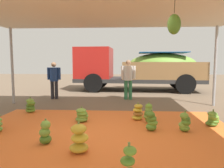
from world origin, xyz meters
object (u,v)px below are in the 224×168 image
object	(u,v)px
banana_bunch_4	(149,114)
worker_1	(54,78)
banana_bunch_2	(30,106)
banana_bunch_1	(129,163)
banana_bunch_12	(82,115)
worker_0	(128,77)
banana_bunch_10	(185,123)
banana_bunch_3	(213,119)
banana_bunch_5	(138,112)
banana_bunch_11	(79,139)
banana_bunch_7	(45,133)
cargo_truck_main	(136,68)
banana_bunch_13	(152,121)

from	to	relation	value
banana_bunch_4	worker_1	xyz separation A→B (m)	(-3.68, 3.52, 0.68)
banana_bunch_2	worker_1	world-z (taller)	worker_1
banana_bunch_2	banana_bunch_1	bearing A→B (deg)	-50.58
banana_bunch_12	worker_0	xyz separation A→B (m)	(1.29, 3.60, 0.80)
banana_bunch_10	worker_1	world-z (taller)	worker_1
banana_bunch_3	banana_bunch_5	world-z (taller)	banana_bunch_5
banana_bunch_5	banana_bunch_2	bearing A→B (deg)	168.33
banana_bunch_1	banana_bunch_2	distance (m)	4.82
banana_bunch_10	banana_bunch_11	distance (m)	2.54
banana_bunch_4	banana_bunch_11	world-z (taller)	banana_bunch_11
banana_bunch_4	banana_bunch_7	size ratio (longest dim) A/B	1.11
banana_bunch_7	banana_bunch_12	world-z (taller)	banana_bunch_7
banana_bunch_11	cargo_truck_main	xyz separation A→B (m)	(1.45, 8.52, 1.03)
banana_bunch_10	banana_bunch_11	world-z (taller)	banana_bunch_11
banana_bunch_1	banana_bunch_11	world-z (taller)	banana_bunch_11
banana_bunch_13	cargo_truck_main	world-z (taller)	cargo_truck_main
banana_bunch_2	cargo_truck_main	distance (m)	6.74
cargo_truck_main	banana_bunch_12	bearing A→B (deg)	-105.27
banana_bunch_12	banana_bunch_10	bearing A→B (deg)	-14.99
banana_bunch_10	cargo_truck_main	distance (m)	7.35
banana_bunch_4	banana_bunch_2	bearing A→B (deg)	164.75
banana_bunch_11	banana_bunch_12	world-z (taller)	banana_bunch_11
banana_bunch_7	banana_bunch_10	xyz separation A→B (m)	(2.94, 0.92, -0.01)
banana_bunch_7	banana_bunch_3	bearing A→B (deg)	20.35
banana_bunch_4	banana_bunch_12	world-z (taller)	banana_bunch_4
banana_bunch_7	banana_bunch_12	bearing A→B (deg)	75.66
banana_bunch_1	worker_0	xyz separation A→B (m)	(0.08, 6.34, 0.77)
banana_bunch_2	banana_bunch_11	distance (m)	3.67
banana_bunch_1	cargo_truck_main	xyz separation A→B (m)	(0.58, 9.30, 1.07)
banana_bunch_12	worker_0	distance (m)	3.91
banana_bunch_3	banana_bunch_10	bearing A→B (deg)	-149.92
banana_bunch_3	banana_bunch_12	size ratio (longest dim) A/B	1.00
banana_bunch_11	banana_bunch_12	size ratio (longest dim) A/B	1.27
banana_bunch_4	banana_bunch_10	world-z (taller)	banana_bunch_4
banana_bunch_3	worker_1	bearing A→B (deg)	144.70
banana_bunch_3	banana_bunch_12	world-z (taller)	banana_bunch_3
cargo_truck_main	worker_1	world-z (taller)	cargo_truck_main
banana_bunch_1	cargo_truck_main	size ratio (longest dim) A/B	0.07
banana_bunch_2	banana_bunch_12	xyz separation A→B (m)	(1.85, -0.99, -0.03)
banana_bunch_5	banana_bunch_7	size ratio (longest dim) A/B	1.00
cargo_truck_main	worker_1	size ratio (longest dim) A/B	4.40
banana_bunch_11	banana_bunch_1	bearing A→B (deg)	-41.90
banana_bunch_10	banana_bunch_12	bearing A→B (deg)	165.01
banana_bunch_2	banana_bunch_12	bearing A→B (deg)	-28.04
worker_0	worker_1	xyz separation A→B (m)	(-3.20, -0.08, -0.05)
banana_bunch_4	banana_bunch_5	world-z (taller)	banana_bunch_4
banana_bunch_3	banana_bunch_13	world-z (taller)	banana_bunch_13
banana_bunch_3	banana_bunch_7	xyz separation A→B (m)	(-3.76, -1.39, 0.04)
worker_0	banana_bunch_3	bearing A→B (deg)	-61.62
worker_0	banana_bunch_12	bearing A→B (deg)	-109.76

